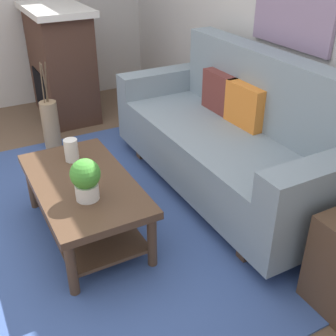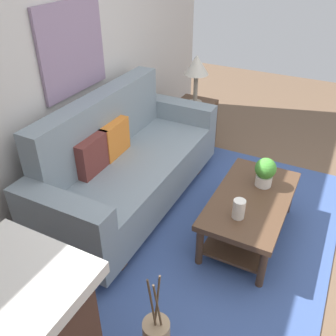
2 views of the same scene
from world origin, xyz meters
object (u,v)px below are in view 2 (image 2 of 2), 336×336
object	(u,v)px
potted_plant_tabletop	(265,171)
couch	(127,165)
table_lamp	(197,67)
framed_painting	(73,49)
tabletop_vase	(239,209)
throw_pillow_maroon	(92,155)
side_table	(194,124)
throw_pillow_orange	(114,139)
coffee_table	(250,208)

from	to	relation	value
potted_plant_tabletop	couch	bearing A→B (deg)	102.06
couch	table_lamp	world-z (taller)	table_lamp
couch	framed_painting	world-z (taller)	framed_painting
framed_painting	tabletop_vase	bearing A→B (deg)	-98.55
couch	throw_pillow_maroon	xyz separation A→B (m)	(-0.33, 0.13, 0.25)
side_table	table_lamp	xyz separation A→B (m)	(0.00, 0.00, 0.71)
side_table	table_lamp	distance (m)	0.71
tabletop_vase	framed_painting	size ratio (longest dim) A/B	0.20
throw_pillow_maroon	framed_painting	bearing A→B (deg)	46.03
tabletop_vase	couch	bearing A→B (deg)	78.09
couch	throw_pillow_orange	world-z (taller)	couch
coffee_table	table_lamp	distance (m)	1.84
throw_pillow_maroon	side_table	bearing A→B (deg)	-7.41
tabletop_vase	coffee_table	bearing A→B (deg)	-5.06
couch	coffee_table	distance (m)	1.19
couch	potted_plant_tabletop	distance (m)	1.26
throw_pillow_maroon	tabletop_vase	bearing A→B (deg)	-86.26
couch	table_lamp	xyz separation A→B (m)	(1.37, -0.09, 0.56)
throw_pillow_orange	potted_plant_tabletop	xyz separation A→B (m)	(0.26, -1.35, -0.11)
couch	framed_painting	distance (m)	1.12
throw_pillow_maroon	throw_pillow_orange	world-z (taller)	same
tabletop_vase	potted_plant_tabletop	world-z (taller)	potted_plant_tabletop
tabletop_vase	throw_pillow_maroon	bearing A→B (deg)	93.74
tabletop_vase	framed_painting	bearing A→B (deg)	81.45
throw_pillow_orange	table_lamp	world-z (taller)	table_lamp
potted_plant_tabletop	table_lamp	world-z (taller)	table_lamp
tabletop_vase	side_table	distance (m)	1.94
throw_pillow_maroon	coffee_table	world-z (taller)	throw_pillow_maroon
potted_plant_tabletop	framed_painting	bearing A→B (deg)	98.79
coffee_table	framed_painting	xyz separation A→B (m)	(-0.05, 1.65, 1.14)
throw_pillow_maroon	coffee_table	distance (m)	1.41
throw_pillow_maroon	tabletop_vase	size ratio (longest dim) A/B	2.27
potted_plant_tabletop	framed_painting	xyz separation A→B (m)	(-0.26, 1.69, 0.88)
throw_pillow_maroon	framed_painting	size ratio (longest dim) A/B	0.46
throw_pillow_maroon	coffee_table	size ratio (longest dim) A/B	0.33
throw_pillow_orange	side_table	size ratio (longest dim) A/B	0.64
throw_pillow_orange	side_table	xyz separation A→B (m)	(1.37, -0.22, -0.40)
throw_pillow_maroon	tabletop_vase	distance (m)	1.30
throw_pillow_orange	throw_pillow_maroon	bearing A→B (deg)	180.00
coffee_table	framed_painting	size ratio (longest dim) A/B	1.40
throw_pillow_maroon	potted_plant_tabletop	xyz separation A→B (m)	(0.59, -1.35, -0.11)
potted_plant_tabletop	side_table	size ratio (longest dim) A/B	0.47
throw_pillow_orange	framed_painting	bearing A→B (deg)	90.00
coffee_table	potted_plant_tabletop	world-z (taller)	potted_plant_tabletop
throw_pillow_maroon	framed_painting	world-z (taller)	framed_painting
tabletop_vase	framed_painting	world-z (taller)	framed_painting
coffee_table	tabletop_vase	distance (m)	0.35
couch	framed_painting	size ratio (longest dim) A/B	2.71
coffee_table	couch	bearing A→B (deg)	92.39
side_table	framed_painting	xyz separation A→B (m)	(-1.37, 0.56, 1.17)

